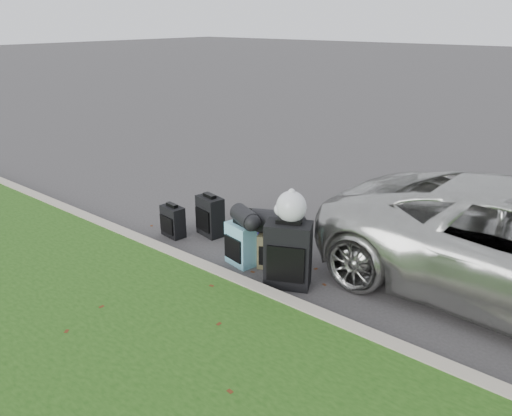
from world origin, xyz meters
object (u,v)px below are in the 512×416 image
Objects in this scene: suitcase_olive at (271,251)px; suitcase_teal at (241,244)px; tote_navy at (258,230)px; suitcase_small_black at (173,221)px; suitcase_large_black_left at (210,216)px; suitcase_large_black_right at (288,255)px; tote_green at (246,222)px.

suitcase_teal is at bearing 179.86° from suitcase_olive.
suitcase_teal is 0.88m from tote_navy.
suitcase_small_black is 0.78× the size of suitcase_large_black_left.
suitcase_small_black is at bearing -135.51° from tote_navy.
suitcase_large_black_left reaches higher than suitcase_small_black.
tote_navy is at bearing 42.13° from suitcase_small_black.
suitcase_olive is at bearing 125.53° from suitcase_large_black_right.
suitcase_small_black reaches higher than tote_green.
suitcase_olive is at bearing 0.65° from suitcase_large_black_left.
suitcase_large_black_left reaches higher than suitcase_olive.
suitcase_large_black_left is 1.10m from suitcase_teal.
suitcase_large_black_right is 1.48m from tote_navy.
suitcase_olive is at bearing -55.53° from tote_green.
suitcase_large_black_right is at bearing -54.77° from suitcase_olive.
tote_green is at bearing 122.18° from suitcase_large_black_right.
tote_navy is (0.67, 0.35, -0.16)m from suitcase_large_black_left.
suitcase_small_black is 1.42m from suitcase_teal.
tote_navy is (-1.17, 0.86, -0.27)m from suitcase_large_black_right.
suitcase_olive is 0.42m from suitcase_teal.
suitcase_large_black_left is 1.70× the size of tote_green.
suitcase_olive is 1.63× the size of tote_navy.
suitcase_small_black reaches higher than suitcase_olive.
suitcase_large_black_right reaches higher than tote_green.
suitcase_teal is 0.70× the size of suitcase_large_black_right.
suitcase_teal is 1.62× the size of tote_green.
suitcase_teal is at bearing 5.27° from suitcase_small_black.
suitcase_teal reaches higher than tote_green.
suitcase_olive is (1.39, -0.26, -0.07)m from suitcase_large_black_left.
suitcase_large_black_left is 0.77m from tote_navy.
suitcase_teal is 0.84m from suitcase_large_black_right.
suitcase_small_black is at bearing 158.21° from suitcase_olive.
suitcase_large_black_right reaches higher than suitcase_olive.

